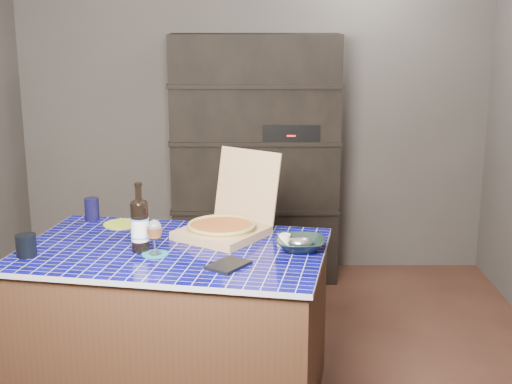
{
  "coord_description": "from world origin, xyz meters",
  "views": [
    {
      "loc": [
        -0.01,
        -3.58,
        1.94
      ],
      "look_at": [
        0.0,
        0.0,
        1.04
      ],
      "focal_mm": 50.0,
      "sensor_mm": 36.0,
      "label": 1
    }
  ],
  "objects_px": {
    "kitchen_island": "(175,324)",
    "bowl": "(300,244)",
    "dvd_case": "(228,265)",
    "mead_bottle": "(140,225)",
    "pizza_box": "(225,225)",
    "wine_glass": "(154,231)"
  },
  "relations": [
    {
      "from": "kitchen_island",
      "to": "mead_bottle",
      "type": "relative_size",
      "value": 4.79
    },
    {
      "from": "kitchen_island",
      "to": "bowl",
      "type": "bearing_deg",
      "value": 7.79
    },
    {
      "from": "bowl",
      "to": "dvd_case",
      "type": "bearing_deg",
      "value": -145.54
    },
    {
      "from": "mead_bottle",
      "to": "dvd_case",
      "type": "xyz_separation_m",
      "value": [
        0.43,
        -0.22,
        -0.13
      ]
    },
    {
      "from": "pizza_box",
      "to": "wine_glass",
      "type": "xyz_separation_m",
      "value": [
        -0.32,
        -0.3,
        0.06
      ]
    },
    {
      "from": "pizza_box",
      "to": "dvd_case",
      "type": "distance_m",
      "value": 0.47
    },
    {
      "from": "bowl",
      "to": "kitchen_island",
      "type": "bearing_deg",
      "value": 177.27
    },
    {
      "from": "pizza_box",
      "to": "dvd_case",
      "type": "height_order",
      "value": "pizza_box"
    },
    {
      "from": "mead_bottle",
      "to": "dvd_case",
      "type": "relative_size",
      "value": 1.78
    },
    {
      "from": "mead_bottle",
      "to": "kitchen_island",
      "type": "bearing_deg",
      "value": 15.49
    },
    {
      "from": "pizza_box",
      "to": "wine_glass",
      "type": "bearing_deg",
      "value": -102.83
    },
    {
      "from": "mead_bottle",
      "to": "bowl",
      "type": "bearing_deg",
      "value": 0.88
    },
    {
      "from": "pizza_box",
      "to": "bowl",
      "type": "relative_size",
      "value": 2.48
    },
    {
      "from": "kitchen_island",
      "to": "wine_glass",
      "type": "relative_size",
      "value": 9.7
    },
    {
      "from": "dvd_case",
      "to": "bowl",
      "type": "relative_size",
      "value": 0.79
    },
    {
      "from": "bowl",
      "to": "wine_glass",
      "type": "bearing_deg",
      "value": -174.45
    },
    {
      "from": "wine_glass",
      "to": "kitchen_island",
      "type": "bearing_deg",
      "value": 53.03
    },
    {
      "from": "kitchen_island",
      "to": "bowl",
      "type": "relative_size",
      "value": 6.74
    },
    {
      "from": "bowl",
      "to": "mead_bottle",
      "type": "bearing_deg",
      "value": -179.12
    },
    {
      "from": "kitchen_island",
      "to": "dvd_case",
      "type": "relative_size",
      "value": 8.5
    },
    {
      "from": "mead_bottle",
      "to": "bowl",
      "type": "height_order",
      "value": "mead_bottle"
    },
    {
      "from": "pizza_box",
      "to": "wine_glass",
      "type": "distance_m",
      "value": 0.44
    }
  ]
}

